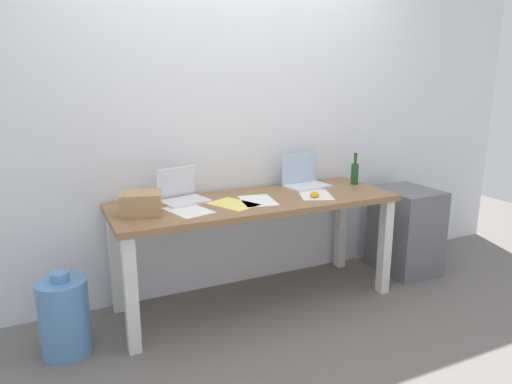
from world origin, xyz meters
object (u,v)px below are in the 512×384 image
(computer_mouse, at_px, (315,195))
(desk, at_px, (256,214))
(laptop_left, at_px, (182,194))
(cardboard_box, at_px, (141,204))
(beer_bottle, at_px, (355,173))
(filing_cabinet, at_px, (405,230))
(water_cooler_jug, at_px, (64,316))
(laptop_right, at_px, (305,179))

(computer_mouse, bearing_deg, desk, -163.95)
(laptop_left, height_order, cardboard_box, laptop_left)
(cardboard_box, bearing_deg, laptop_left, 31.46)
(beer_bottle, distance_m, filing_cabinet, 0.67)
(filing_cabinet, bearing_deg, water_cooler_jug, -178.11)
(beer_bottle, xyz_separation_m, computer_mouse, (-0.48, -0.21, -0.07))
(water_cooler_jug, bearing_deg, laptop_right, 9.47)
(beer_bottle, xyz_separation_m, cardboard_box, (-1.63, -0.12, -0.02))
(desk, height_order, water_cooler_jug, desk)
(computer_mouse, xyz_separation_m, water_cooler_jug, (-1.62, 0.01, -0.53))
(cardboard_box, distance_m, filing_cabinet, 2.12)
(beer_bottle, xyz_separation_m, water_cooler_jug, (-2.10, -0.20, -0.60))
(beer_bottle, height_order, filing_cabinet, beer_bottle)
(laptop_left, xyz_separation_m, water_cooler_jug, (-0.78, -0.26, -0.56))
(laptop_left, height_order, filing_cabinet, laptop_left)
(laptop_right, xyz_separation_m, beer_bottle, (0.38, -0.09, 0.03))
(laptop_left, height_order, laptop_right, laptop_right)
(desk, xyz_separation_m, laptop_left, (-0.46, 0.16, 0.15))
(laptop_left, bearing_deg, filing_cabinet, -5.72)
(filing_cabinet, bearing_deg, beer_bottle, 165.59)
(desk, height_order, computer_mouse, computer_mouse)
(laptop_left, distance_m, beer_bottle, 1.33)
(water_cooler_jug, relative_size, filing_cabinet, 0.72)
(beer_bottle, bearing_deg, filing_cabinet, -14.41)
(laptop_right, relative_size, cardboard_box, 1.45)
(cardboard_box, relative_size, water_cooler_jug, 0.48)
(beer_bottle, distance_m, water_cooler_jug, 2.20)
(desk, xyz_separation_m, water_cooler_jug, (-1.23, -0.10, -0.41))
(laptop_left, bearing_deg, computer_mouse, -17.83)
(computer_mouse, relative_size, filing_cabinet, 0.15)
(beer_bottle, bearing_deg, laptop_left, 177.23)
(desk, xyz_separation_m, laptop_right, (0.48, 0.18, 0.15))
(laptop_right, bearing_deg, laptop_left, -178.45)
(beer_bottle, bearing_deg, computer_mouse, -156.81)
(computer_mouse, distance_m, cardboard_box, 1.15)
(computer_mouse, distance_m, water_cooler_jug, 1.70)
(cardboard_box, bearing_deg, filing_cabinet, 0.16)
(filing_cabinet, bearing_deg, laptop_right, 166.20)
(water_cooler_jug, bearing_deg, desk, 4.81)
(beer_bottle, relative_size, cardboard_box, 1.02)
(computer_mouse, relative_size, cardboard_box, 0.43)
(cardboard_box, height_order, filing_cabinet, cardboard_box)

